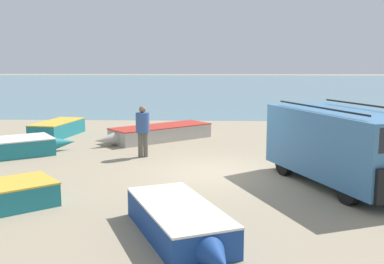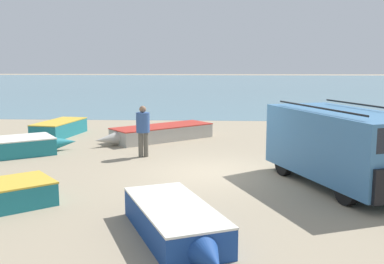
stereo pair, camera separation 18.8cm
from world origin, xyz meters
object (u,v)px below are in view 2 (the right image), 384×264
Objects in this scene: fishing_rowboat_4 at (61,128)px; fishing_rowboat_5 at (348,129)px; fishing_rowboat_1 at (176,222)px; parked_van at (343,145)px; fishing_rowboat_2 at (159,133)px; fisherman_0 at (143,126)px.

fishing_rowboat_5 is at bearing -79.39° from fishing_rowboat_4.
fishing_rowboat_4 is (-6.27, 11.65, 0.03)m from fishing_rowboat_1.
parked_van reaches higher than fishing_rowboat_4.
fishing_rowboat_1 is 0.79× the size of fishing_rowboat_2.
fishing_rowboat_2 is 8.46m from fishing_rowboat_5.
fishing_rowboat_1 is 2.07× the size of fisherman_0.
parked_van is 8.98m from fishing_rowboat_2.
fishing_rowboat_1 is 13.73m from fishing_rowboat_5.
fisherman_0 is at bearing 170.21° from fishing_rowboat_1.
parked_van is 2.88× the size of fisherman_0.
fishing_rowboat_5 is at bearing 149.48° from fishing_rowboat_2.
fisherman_0 is (4.47, -4.40, 0.75)m from fishing_rowboat_4.
fisherman_0 is at bearing 47.86° from fishing_rowboat_2.
parked_van is 6.87m from fisherman_0.
fishing_rowboat_2 is (-1.66, 10.62, 0.00)m from fishing_rowboat_1.
parked_van is at bearing -117.74° from fishing_rowboat_4.
fishing_rowboat_1 is at bearing 59.04° from fishing_rowboat_2.
fisherman_0 is (-8.48, -4.75, 0.76)m from fishing_rowboat_5.
fishing_rowboat_4 is 0.83× the size of fishing_rowboat_5.
fishing_rowboat_1 is at bearing -142.64° from fishing_rowboat_4.
fishing_rowboat_1 is (-4.16, -3.84, -0.84)m from parked_van.
fishing_rowboat_5 is at bearing 141.53° from parked_van.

